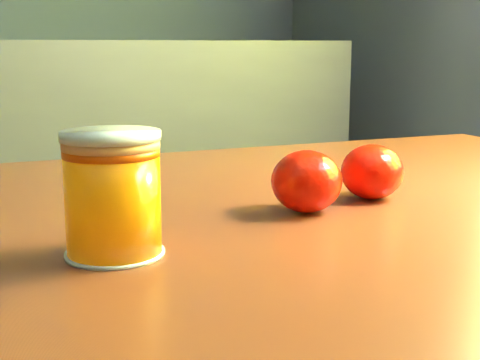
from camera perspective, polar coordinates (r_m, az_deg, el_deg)
name	(u,v)px	position (r m, az deg, el deg)	size (l,w,h in m)	color
table	(297,298)	(0.67, 4.89, -9.99)	(1.02, 0.74, 0.74)	brown
juice_glass	(113,195)	(0.48, -10.80, -1.25)	(0.07, 0.07, 0.09)	orange
orange_front	(307,181)	(0.61, 5.70, -0.12)	(0.06, 0.06, 0.06)	red
orange_back	(372,172)	(0.67, 11.20, 0.69)	(0.06, 0.06, 0.05)	red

